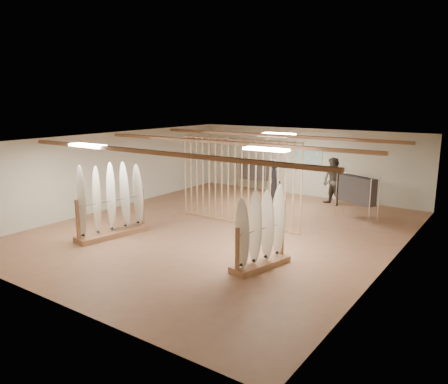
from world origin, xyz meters
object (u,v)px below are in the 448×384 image
Objects in this scene: clothing_rack_b at (357,190)px; shopper_a at (275,182)px; rack_left at (112,212)px; rack_right at (261,242)px; shopper_b at (333,179)px; clothing_rack_a at (254,170)px.

shopper_a is (-2.80, -0.59, 0.05)m from clothing_rack_b.
rack_left reaches higher than rack_right.
rack_right reaches higher than clothing_rack_b.
rack_right is 0.90× the size of shopper_a.
shopper_a is at bearing -144.01° from clothing_rack_b.
rack_right is 7.05m from shopper_b.
rack_left reaches higher than shopper_b.
clothing_rack_b is 2.86m from shopper_a.
rack_left is 7.97m from clothing_rack_b.
clothing_rack_a is 3.77m from shopper_b.
shopper_a is at bearing -101.04° from shopper_b.
shopper_b reaches higher than clothing_rack_b.
rack_right is at bearing 14.90° from rack_left.
shopper_a reaches higher than clothing_rack_a.
clothing_rack_b is 0.73× the size of shopper_a.
clothing_rack_b is (5.12, -1.88, 0.07)m from clothing_rack_a.
clothing_rack_b is at bearing -22.34° from shopper_b.
rack_left is 7.82m from clothing_rack_a.
clothing_rack_a is 0.71× the size of shopper_b.
rack_left reaches higher than clothing_rack_a.
rack_left is 8.36m from shopper_b.
shopper_a reaches higher than shopper_b.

